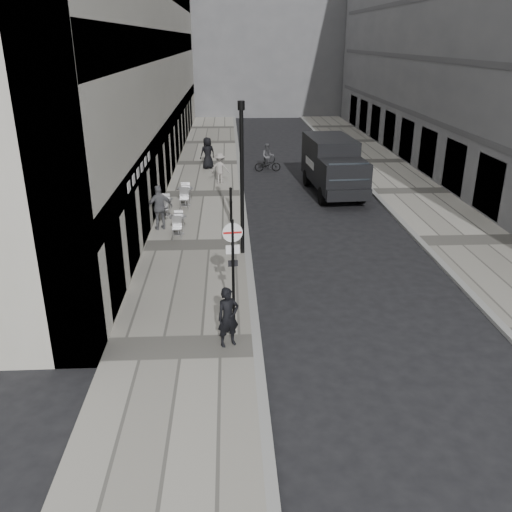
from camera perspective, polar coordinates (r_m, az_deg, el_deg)
The scene contains 18 objects.
ground at distance 12.38m, azimuth 0.82°, elevation -16.29°, with size 120.00×120.00×0.00m, color black.
sidewalk at distance 28.77m, azimuth -5.51°, elevation 6.47°, with size 4.00×60.00×0.12m, color #A4A095.
far_sidewalk at distance 30.32m, azimuth 15.88°, elevation 6.53°, with size 4.00×60.00×0.12m, color #A4A095.
building_left at distance 34.65m, azimuth -12.86°, elevation 23.61°, with size 4.00×45.00×18.00m, color beige.
building_far at distance 65.83m, azimuth -1.13°, elevation 24.78°, with size 24.00×16.00×22.00m, color slate.
walking_man at distance 14.16m, azimuth -2.95°, elevation -6.44°, with size 0.60×0.39×1.64m, color black.
sign_post at distance 14.59m, azimuth -2.44°, elevation -0.34°, with size 0.54×0.13×3.14m.
lamppost at distance 19.63m, azimuth -1.50°, elevation 8.82°, with size 0.25×0.25×5.58m.
bollard_near at distance 24.03m, azimuth -2.64°, elevation 4.69°, with size 0.12×0.12×0.88m, color black.
bollard_far at distance 25.98m, azimuth -2.68°, elevation 6.08°, with size 0.13×0.13×0.94m, color black.
panel_van at distance 29.04m, azimuth 8.09°, elevation 9.63°, with size 2.61×6.16×2.84m.
cyclist at distance 33.95m, azimuth 1.24°, elevation 10.01°, with size 1.60×0.61×1.72m.
pedestrian_a at distance 23.18m, azimuth -10.10°, elevation 5.04°, with size 1.11×0.46×1.90m, color slate.
pedestrian_b at distance 30.58m, azimuth -3.80°, elevation 9.20°, with size 1.09×0.63×1.69m, color #9E9892.
pedestrian_c at distance 34.28m, azimuth -5.12°, elevation 10.74°, with size 0.94×0.61×1.93m, color black.
cafe_table_near at distance 26.57m, azimuth -7.47°, elevation 6.38°, with size 0.79×1.78×1.02m.
cafe_table_mid at distance 25.22m, azimuth -9.52°, elevation 5.27°, with size 0.70×1.57×0.89m.
cafe_table_far at distance 22.60m, azimuth -8.20°, elevation 3.40°, with size 0.70×1.58×0.90m.
Camera 1 is at (-0.66, -9.71, 7.65)m, focal length 38.00 mm.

